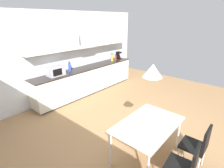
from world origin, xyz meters
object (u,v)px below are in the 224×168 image
Objects in this scene: bottle_yellow at (112,58)px; chair_near_left at (186,165)px; bottle_red at (116,58)px; pendant_lamp at (153,71)px; chair_near_right at (199,144)px; dining_table at (148,126)px; coffee_maker at (118,55)px; bottle_blue at (70,67)px; microwave at (56,71)px.

bottle_yellow is 5.04m from chair_near_left.
pendant_lamp is (-2.92, -3.20, 0.71)m from bottle_red.
chair_near_right is 2.72× the size of pendant_lamp.
bottle_yellow is 0.34× the size of chair_near_left.
dining_table is (-2.92, -3.20, -0.34)m from bottle_red.
coffee_maker is 2.44m from bottle_blue.
bottle_yellow is at bearing -2.32° from bottle_blue.
coffee_maker is at bearing 13.42° from bottle_red.
bottle_red is at bearing 51.35° from chair_near_left.
bottle_red is (2.19, -0.09, -0.04)m from bottle_blue.
dining_table is at bearing -93.15° from microwave.
coffee_maker is 0.94× the size of pendant_lamp.
pendant_lamp is at bearing -102.40° from bottle_blue.
chair_near_right is at bearing -69.66° from pendant_lamp.
bottle_yellow reaches higher than bottle_red.
chair_near_right is (-0.42, -4.11, -0.53)m from bottle_blue.
bottle_red is at bearing 47.67° from pendant_lamp.
dining_table is (-3.17, -3.26, -0.39)m from coffee_maker.
coffee_maker is 0.47m from bottle_yellow.
bottle_yellow is (-0.21, 0.01, 0.03)m from bottle_red.
microwave is 0.36× the size of dining_table.
chair_near_left is (-3.46, -4.07, -0.54)m from coffee_maker.
pendant_lamp is (-3.17, -3.26, 0.66)m from coffee_maker.
chair_near_left is (-0.47, -4.05, -0.53)m from microwave.
chair_near_right is at bearing -0.03° from chair_near_left.
bottle_blue is 1.00× the size of pendant_lamp.
bottle_blue reaches higher than dining_table.
coffee_maker reaches higher than bottle_red.
pendant_lamp is at bearing 70.15° from chair_near_left.
chair_near_right is at bearing -88.26° from microwave.
dining_table is at bearing -130.08° from bottle_yellow.
pendant_lamp is (-2.70, -3.21, 0.68)m from bottle_yellow.
dining_table is 0.88m from chair_near_left.
microwave is 0.55× the size of chair_near_right.
bottle_blue reaches higher than coffee_maker.
coffee_maker is 4.56m from dining_table.
microwave is 2.74m from bottle_red.
chair_near_left is 1.48m from pendant_lamp.
bottle_blue is 4.16m from chair_near_right.
microwave is 1.60× the size of coffee_maker.
chair_near_right is (0.59, -0.00, 0.00)m from chair_near_left.
chair_near_left is at bearing -126.67° from bottle_yellow.
microwave is 1.50× the size of bottle_blue.
bottle_red is 0.17× the size of dining_table.
coffee_maker is 5.01m from chair_near_right.
bottle_blue is at bearing 177.68° from bottle_yellow.
bottle_red is 0.22m from bottle_yellow.
bottle_yellow is at bearing 49.92° from pendant_lamp.
dining_table is at bearing -132.33° from bottle_red.
pendant_lamp reaches higher than chair_near_left.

